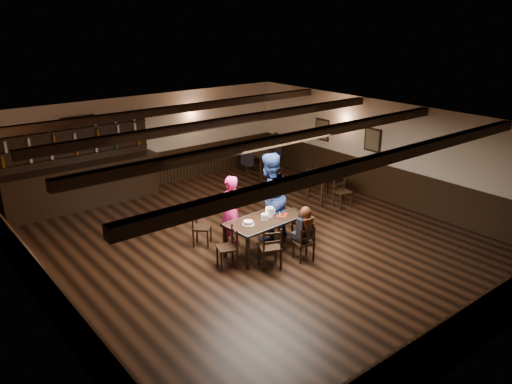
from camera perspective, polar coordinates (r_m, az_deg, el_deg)
ground at (r=11.13m, az=-0.06°, el=-6.01°), size 10.00×10.00×0.00m
room_shell at (r=10.52m, az=-0.15°, el=2.66°), size 9.02×10.02×2.71m
dining_table at (r=10.54m, az=1.04°, el=-3.48°), size 1.76×0.94×0.75m
chair_near_left at (r=9.91m, az=1.73°, el=-6.11°), size 0.54×0.53×0.89m
chair_near_right at (r=10.29m, az=5.68°, el=-5.60°), size 0.43×0.42×0.78m
chair_end_left at (r=10.02m, az=-2.95°, el=-5.95°), size 0.49×0.50×0.85m
chair_end_right at (r=11.13m, az=5.06°, el=-3.28°), size 0.43×0.44×0.85m
chair_far_pushed at (r=10.99m, az=-6.59°, el=-3.67°), size 0.54×0.54×0.84m
woman_pink at (r=10.80m, az=-2.97°, el=-2.22°), size 0.62×0.44×1.61m
man_blue at (r=11.04m, az=1.47°, el=-0.58°), size 1.05×0.85×2.01m
seated_person at (r=10.19m, az=5.62°, el=-3.73°), size 0.31×0.46×0.75m
cake at (r=10.23m, az=-0.90°, el=-3.57°), size 0.26×0.26×0.08m
plate_stack_a at (r=10.45m, az=0.95°, el=-2.88°), size 0.15×0.15×0.14m
plate_stack_b at (r=10.62m, az=1.56°, el=-2.28°), size 0.17×0.17×0.20m
tea_light at (r=10.60m, az=0.74°, el=-2.78°), size 0.05×0.05×0.06m
salt_shaker at (r=10.69m, az=2.71°, el=-2.52°), size 0.03×0.03×0.08m
pepper_shaker at (r=10.69m, az=3.03°, el=-2.47°), size 0.04×0.04×0.10m
drink_glass at (r=10.79m, az=2.06°, el=-2.24°), size 0.06×0.06×0.10m
menu_red at (r=10.76m, az=2.99°, el=-2.59°), size 0.36×0.34×0.00m
menu_blue at (r=10.93m, az=2.57°, el=-2.21°), size 0.34×0.25×0.00m
bar_counter at (r=13.86m, az=-19.31°, el=1.35°), size 4.21×0.70×2.20m
back_table_a at (r=13.60m, az=7.93°, el=1.62°), size 0.92×0.92×0.75m
back_table_b at (r=15.55m, az=0.56°, el=4.13°), size 0.81×0.81×0.75m
bg_patron_left at (r=15.12m, az=-1.02°, el=4.42°), size 0.23×0.36×0.74m
bg_patron_right at (r=15.98m, az=2.27°, el=5.39°), size 0.35×0.45×0.81m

